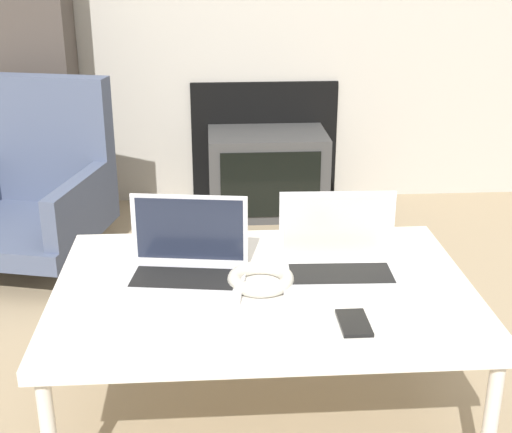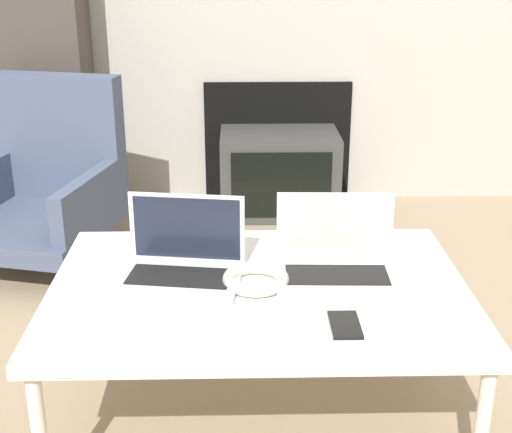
% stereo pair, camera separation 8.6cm
% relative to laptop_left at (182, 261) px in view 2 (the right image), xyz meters
% --- Properties ---
extents(table, '(1.10, 0.76, 0.42)m').
position_rel_laptop_left_xyz_m(table, '(0.20, -0.06, -0.08)').
color(table, silver).
rests_on(table, ground_plane).
extents(laptop_left, '(0.35, 0.27, 0.21)m').
position_rel_laptop_left_xyz_m(laptop_left, '(0.00, 0.00, 0.00)').
color(laptop_left, silver).
rests_on(laptop_left, table).
extents(laptop_right, '(0.33, 0.24, 0.21)m').
position_rel_laptop_left_xyz_m(laptop_right, '(0.42, 0.00, 0.00)').
color(laptop_right, silver).
rests_on(laptop_right, table).
extents(headphones, '(0.18, 0.18, 0.04)m').
position_rel_laptop_left_xyz_m(headphones, '(0.20, -0.06, -0.03)').
color(headphones, beige).
rests_on(headphones, table).
extents(phone, '(0.07, 0.12, 0.01)m').
position_rel_laptop_left_xyz_m(phone, '(0.40, -0.28, -0.04)').
color(phone, black).
rests_on(phone, table).
extents(tv, '(0.57, 0.39, 0.41)m').
position_rel_laptop_left_xyz_m(tv, '(0.35, 1.61, -0.26)').
color(tv, '#383838').
rests_on(tv, ground_plane).
extents(armchair, '(0.71, 0.77, 0.75)m').
position_rel_laptop_left_xyz_m(armchair, '(-0.67, 1.14, -0.15)').
color(armchair, '#47516B').
rests_on(armchair, ground_plane).
extents(bookshelf, '(0.81, 0.32, 1.53)m').
position_rel_laptop_left_xyz_m(bookshelf, '(-0.96, 1.65, 0.30)').
color(bookshelf, '#3F3833').
rests_on(bookshelf, ground_plane).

